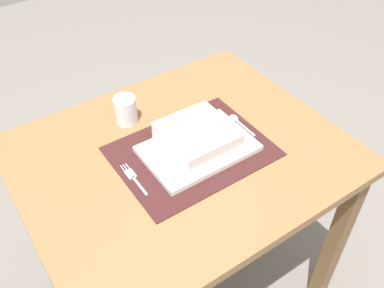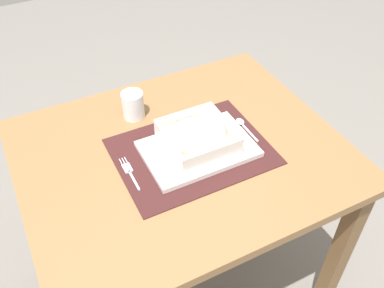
{
  "view_description": "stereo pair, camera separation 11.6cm",
  "coord_description": "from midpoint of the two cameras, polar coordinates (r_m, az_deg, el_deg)",
  "views": [
    {
      "loc": [
        -0.48,
        -0.75,
        1.58
      ],
      "look_at": [
        0.02,
        -0.02,
        0.77
      ],
      "focal_mm": 39.82,
      "sensor_mm": 36.0,
      "label": 1
    },
    {
      "loc": [
        -0.38,
        -0.81,
        1.58
      ],
      "look_at": [
        0.02,
        -0.02,
        0.77
      ],
      "focal_mm": 39.82,
      "sensor_mm": 36.0,
      "label": 2
    }
  ],
  "objects": [
    {
      "name": "ground_plane",
      "position": [
        1.82,
        -2.92,
        -18.18
      ],
      "size": [
        6.0,
        6.0,
        0.0
      ],
      "primitive_type": "plane",
      "color": "slate"
    },
    {
      "name": "dining_table",
      "position": [
        1.3,
        -3.87,
        -4.58
      ],
      "size": [
        0.92,
        0.76,
        0.74
      ],
      "color": "brown",
      "rests_on": "ground"
    },
    {
      "name": "placemat",
      "position": [
        1.22,
        -2.72,
        -1.1
      ],
      "size": [
        0.43,
        0.33,
        0.0
      ],
      "primitive_type": "cube",
      "color": "#381919",
      "rests_on": "dining_table"
    },
    {
      "name": "serving_plate",
      "position": [
        1.22,
        -1.91,
        -0.71
      ],
      "size": [
        0.31,
        0.21,
        0.02
      ],
      "primitive_type": "cube",
      "color": "white",
      "rests_on": "placemat"
    },
    {
      "name": "porridge_bowl",
      "position": [
        1.21,
        -2.05,
        0.63
      ],
      "size": [
        0.19,
        0.19,
        0.06
      ],
      "color": "white",
      "rests_on": "serving_plate"
    },
    {
      "name": "fork",
      "position": [
        1.17,
        -10.82,
        -4.48
      ],
      "size": [
        0.02,
        0.13,
        0.0
      ],
      "rotation": [
        0.0,
        0.0,
        -0.06
      ],
      "color": "silver",
      "rests_on": "placemat"
    },
    {
      "name": "spoon",
      "position": [
        1.32,
        3.46,
        3.12
      ],
      "size": [
        0.02,
        0.12,
        0.01
      ],
      "rotation": [
        0.0,
        0.0,
        -0.06
      ],
      "color": "silver",
      "rests_on": "placemat"
    },
    {
      "name": "butter_knife",
      "position": [
        1.29,
        3.56,
        1.89
      ],
      "size": [
        0.01,
        0.14,
        0.01
      ],
      "rotation": [
        0.0,
        0.0,
        -0.08
      ],
      "color": "black",
      "rests_on": "placemat"
    },
    {
      "name": "bread_knife",
      "position": [
        1.28,
        2.5,
        1.62
      ],
      "size": [
        0.01,
        0.14,
        0.01
      ],
      "rotation": [
        0.0,
        0.0,
        -0.02
      ],
      "color": "#59331E",
      "rests_on": "placemat"
    },
    {
      "name": "drinking_glass",
      "position": [
        1.33,
        -11.35,
        4.21
      ],
      "size": [
        0.07,
        0.07,
        0.09
      ],
      "color": "white",
      "rests_on": "dining_table"
    }
  ]
}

